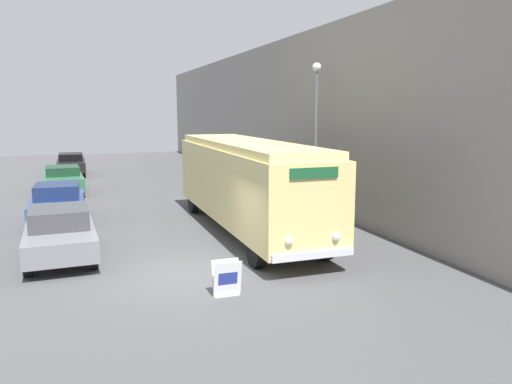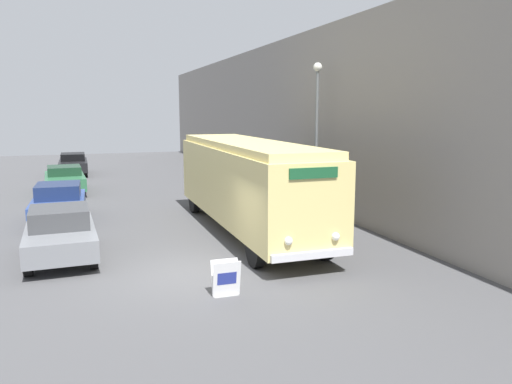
{
  "view_description": "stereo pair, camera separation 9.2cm",
  "coord_description": "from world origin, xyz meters",
  "px_view_note": "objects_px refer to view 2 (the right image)",
  "views": [
    {
      "loc": [
        -2.66,
        -12.78,
        4.4
      ],
      "look_at": [
        2.36,
        1.31,
        1.92
      ],
      "focal_mm": 35.0,
      "sensor_mm": 36.0,
      "label": 1
    },
    {
      "loc": [
        -2.58,
        -12.82,
        4.4
      ],
      "look_at": [
        2.36,
        1.31,
        1.92
      ],
      "focal_mm": 35.0,
      "sensor_mm": 36.0,
      "label": 2
    }
  ],
  "objects_px": {
    "streetlamp": "(317,117)",
    "parked_car_mid": "(59,202)",
    "parked_car_near": "(60,233)",
    "sign_board": "(226,279)",
    "parked_car_far": "(65,179)",
    "parked_car_distant": "(73,164)",
    "vintage_bus": "(247,181)"
  },
  "relations": [
    {
      "from": "sign_board",
      "to": "parked_car_near",
      "type": "xyz_separation_m",
      "value": [
        -3.82,
        4.58,
        0.36
      ]
    },
    {
      "from": "parked_car_near",
      "to": "parked_car_distant",
      "type": "bearing_deg",
      "value": 87.51
    },
    {
      "from": "vintage_bus",
      "to": "parked_car_far",
      "type": "bearing_deg",
      "value": 119.65
    },
    {
      "from": "streetlamp",
      "to": "parked_car_mid",
      "type": "distance_m",
      "value": 10.9
    },
    {
      "from": "parked_car_near",
      "to": "parked_car_mid",
      "type": "relative_size",
      "value": 1.0
    },
    {
      "from": "vintage_bus",
      "to": "parked_car_near",
      "type": "relative_size",
      "value": 2.57
    },
    {
      "from": "parked_car_distant",
      "to": "streetlamp",
      "type": "bearing_deg",
      "value": -60.83
    },
    {
      "from": "parked_car_near",
      "to": "parked_car_far",
      "type": "relative_size",
      "value": 0.95
    },
    {
      "from": "sign_board",
      "to": "parked_car_far",
      "type": "height_order",
      "value": "parked_car_far"
    },
    {
      "from": "streetlamp",
      "to": "parked_car_mid",
      "type": "bearing_deg",
      "value": 168.25
    },
    {
      "from": "streetlamp",
      "to": "parked_car_mid",
      "type": "relative_size",
      "value": 1.47
    },
    {
      "from": "vintage_bus",
      "to": "streetlamp",
      "type": "height_order",
      "value": "streetlamp"
    },
    {
      "from": "streetlamp",
      "to": "parked_car_near",
      "type": "xyz_separation_m",
      "value": [
        -9.93,
        -3.19,
        -3.31
      ]
    },
    {
      "from": "vintage_bus",
      "to": "parked_car_near",
      "type": "bearing_deg",
      "value": -168.43
    },
    {
      "from": "streetlamp",
      "to": "parked_car_far",
      "type": "bearing_deg",
      "value": 136.87
    },
    {
      "from": "vintage_bus",
      "to": "parked_car_mid",
      "type": "xyz_separation_m",
      "value": [
        -6.51,
        4.01,
        -1.1
      ]
    },
    {
      "from": "sign_board",
      "to": "parked_car_mid",
      "type": "relative_size",
      "value": 0.2
    },
    {
      "from": "parked_car_distant",
      "to": "sign_board",
      "type": "bearing_deg",
      "value": -81.96
    },
    {
      "from": "parked_car_far",
      "to": "parked_car_near",
      "type": "bearing_deg",
      "value": -92.31
    },
    {
      "from": "sign_board",
      "to": "parked_car_mid",
      "type": "distance_m",
      "value": 10.68
    },
    {
      "from": "parked_car_near",
      "to": "parked_car_far",
      "type": "height_order",
      "value": "parked_car_near"
    },
    {
      "from": "sign_board",
      "to": "parked_car_near",
      "type": "height_order",
      "value": "parked_car_near"
    },
    {
      "from": "streetlamp",
      "to": "parked_car_near",
      "type": "height_order",
      "value": "streetlamp"
    },
    {
      "from": "parked_car_mid",
      "to": "vintage_bus",
      "type": "bearing_deg",
      "value": -30.29
    },
    {
      "from": "streetlamp",
      "to": "parked_car_distant",
      "type": "height_order",
      "value": "streetlamp"
    },
    {
      "from": "streetlamp",
      "to": "parked_car_distant",
      "type": "distance_m",
      "value": 20.2
    },
    {
      "from": "vintage_bus",
      "to": "parked_car_far",
      "type": "distance_m",
      "value": 13.17
    },
    {
      "from": "parked_car_mid",
      "to": "parked_car_far",
      "type": "bearing_deg",
      "value": 91.21
    },
    {
      "from": "parked_car_mid",
      "to": "parked_car_distant",
      "type": "relative_size",
      "value": 0.93
    },
    {
      "from": "parked_car_near",
      "to": "parked_car_mid",
      "type": "height_order",
      "value": "parked_car_near"
    },
    {
      "from": "parked_car_mid",
      "to": "parked_car_near",
      "type": "bearing_deg",
      "value": -86.11
    },
    {
      "from": "streetlamp",
      "to": "parked_car_near",
      "type": "relative_size",
      "value": 1.47
    }
  ]
}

